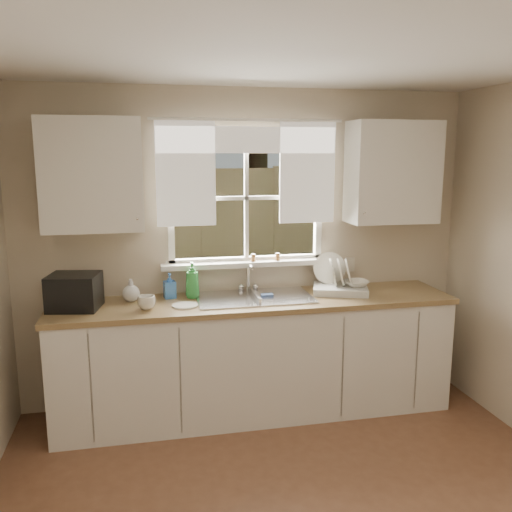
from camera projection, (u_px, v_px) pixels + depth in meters
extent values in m
cube|color=beige|center=(247.00, 328.00, 4.48)|extent=(3.60, 0.02, 1.15)
cube|color=beige|center=(246.00, 110.00, 4.15)|extent=(3.60, 0.02, 0.35)
cube|color=beige|center=(89.00, 201.00, 4.03)|extent=(1.20, 0.02, 1.00)
cube|color=beige|center=(387.00, 196.00, 4.52)|extent=(1.20, 0.02, 1.00)
cube|color=silver|center=(341.00, 28.00, 2.20)|extent=(3.60, 4.00, 0.02)
cube|color=white|center=(246.00, 260.00, 4.39)|extent=(1.30, 0.06, 0.05)
cube|color=white|center=(246.00, 134.00, 4.20)|extent=(1.30, 0.06, 0.05)
cube|color=white|center=(170.00, 199.00, 4.17)|extent=(0.05, 0.06, 1.05)
cube|color=white|center=(318.00, 197.00, 4.42)|extent=(0.05, 0.06, 1.05)
cube|color=white|center=(246.00, 198.00, 4.30)|extent=(0.03, 0.04, 1.00)
cube|color=white|center=(246.00, 198.00, 4.30)|extent=(1.20, 0.04, 0.03)
cube|color=white|center=(248.00, 264.00, 4.34)|extent=(1.38, 0.14, 0.04)
cylinder|color=white|center=(248.00, 120.00, 4.11)|extent=(1.50, 0.02, 0.02)
cube|color=white|center=(186.00, 173.00, 4.09)|extent=(0.45, 0.02, 0.80)
cube|color=white|center=(307.00, 172.00, 4.29)|extent=(0.45, 0.02, 0.80)
cube|color=white|center=(248.00, 140.00, 4.14)|extent=(1.40, 0.02, 0.20)
cube|color=silver|center=(255.00, 358.00, 4.20)|extent=(3.00, 0.62, 0.87)
cube|color=olive|center=(255.00, 302.00, 4.11)|extent=(3.04, 0.65, 0.04)
cube|color=silver|center=(92.00, 175.00, 3.84)|extent=(0.70, 0.33, 0.80)
cube|color=silver|center=(393.00, 172.00, 4.31)|extent=(0.70, 0.33, 0.80)
cube|color=beige|center=(350.00, 264.00, 4.55)|extent=(0.08, 0.01, 0.12)
cylinder|color=brown|center=(253.00, 258.00, 4.32)|extent=(0.04, 0.04, 0.06)
cylinder|color=brown|center=(278.00, 257.00, 4.36)|extent=(0.04, 0.04, 0.06)
cube|color=#335421|center=(192.00, 271.00, 9.39)|extent=(20.00, 10.00, 0.02)
cube|color=olive|center=(204.00, 236.00, 7.30)|extent=(8.00, 0.10, 1.80)
cube|color=#5E1714|center=(120.00, 201.00, 10.38)|extent=(3.00, 3.00, 2.20)
cube|color=black|center=(117.00, 134.00, 10.14)|extent=(3.20, 3.20, 0.30)
cylinder|color=#423021|center=(258.00, 174.00, 10.34)|extent=(0.36, 0.36, 3.20)
sphere|color=#214716|center=(258.00, 42.00, 9.89)|extent=(4.00, 4.00, 4.00)
sphere|color=#214716|center=(190.00, 28.00, 11.01)|extent=(3.20, 3.20, 3.20)
cube|color=#B7B7BC|center=(254.00, 308.00, 4.15)|extent=(0.84, 0.46, 0.18)
cube|color=#B7B7BC|center=(254.00, 298.00, 4.14)|extent=(0.88, 0.50, 0.01)
cube|color=#B7B7BC|center=(254.00, 301.00, 4.14)|extent=(0.02, 0.41, 0.14)
cylinder|color=silver|center=(248.00, 277.00, 4.36)|extent=(0.03, 0.03, 0.22)
cylinder|color=silver|center=(250.00, 266.00, 4.26)|extent=(0.02, 0.18, 0.02)
sphere|color=silver|center=(241.00, 287.00, 4.36)|extent=(0.05, 0.05, 0.05)
sphere|color=silver|center=(255.00, 286.00, 4.38)|extent=(0.05, 0.05, 0.05)
cube|color=silver|center=(340.00, 289.00, 4.30)|extent=(0.50, 0.44, 0.06)
cylinder|color=white|center=(330.00, 268.00, 4.37)|extent=(0.27, 0.15, 0.25)
cylinder|color=white|center=(333.00, 272.00, 4.28)|extent=(0.14, 0.23, 0.22)
cylinder|color=white|center=(341.00, 272.00, 4.27)|extent=(0.14, 0.23, 0.22)
cylinder|color=white|center=(348.00, 272.00, 4.26)|extent=(0.14, 0.23, 0.22)
imported|color=white|center=(356.00, 283.00, 4.27)|extent=(0.21, 0.21, 0.05)
imported|color=#2E8D3B|center=(192.00, 280.00, 4.13)|extent=(0.12, 0.12, 0.28)
imported|color=#3673CB|center=(170.00, 286.00, 4.13)|extent=(0.10, 0.10, 0.19)
imported|color=#EEE0C4|center=(131.00, 290.00, 4.05)|extent=(0.15, 0.15, 0.17)
cylinder|color=silver|center=(185.00, 306.00, 3.92)|extent=(0.19, 0.19, 0.01)
imported|color=silver|center=(146.00, 303.00, 3.83)|extent=(0.16, 0.16, 0.10)
cube|color=black|center=(74.00, 292.00, 3.84)|extent=(0.39, 0.35, 0.25)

